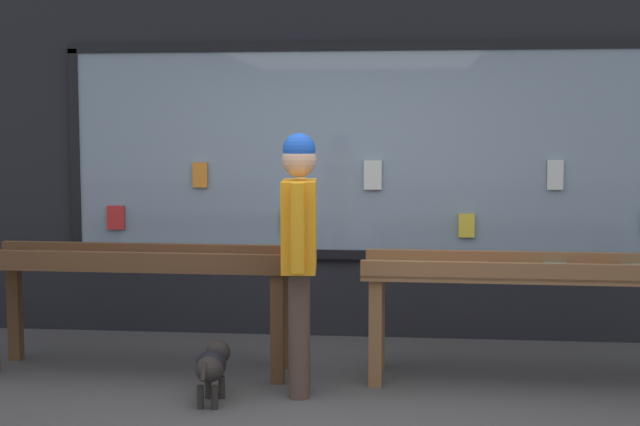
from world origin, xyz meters
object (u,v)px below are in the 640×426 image
object	(u,v)px
display_table_left	(139,274)
small_dog	(212,365)
display_table_right	(529,283)
person_browsing	(299,241)

from	to	relation	value
display_table_left	small_dog	xyz separation A→B (m)	(0.69, -0.69, -0.48)
display_table_left	display_table_right	distance (m)	2.79
person_browsing	small_dog	xyz separation A→B (m)	(-0.54, -0.23, -0.79)
small_dog	display_table_right	bearing A→B (deg)	-72.67
display_table_right	small_dog	bearing A→B (deg)	-161.94
display_table_left	display_table_right	size ratio (longest dim) A/B	1.00
display_table_left	display_table_right	xyz separation A→B (m)	(2.79, -0.00, -0.02)
display_table_left	person_browsing	size ratio (longest dim) A/B	1.33
display_table_left	small_dog	size ratio (longest dim) A/B	4.01
display_table_right	small_dog	distance (m)	2.26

